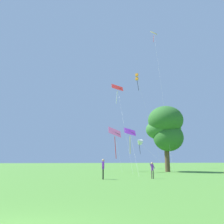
{
  "coord_description": "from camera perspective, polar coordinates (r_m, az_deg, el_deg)",
  "views": [
    {
      "loc": [
        1.22,
        -5.2,
        1.6
      ],
      "look_at": [
        12.52,
        35.02,
        10.78
      ],
      "focal_mm": 35.98,
      "sensor_mm": 36.0,
      "label": 1
    }
  ],
  "objects": [
    {
      "name": "kite_yellow_diamond",
      "position": [
        46.13,
        10.77,
        17.65
      ],
      "size": [
        2.39,
        7.65,
        26.69
      ],
      "color": "yellow",
      "rests_on": "ground_plane"
    },
    {
      "name": "kite_white_distant",
      "position": [
        50.96,
        6.88,
        -7.36
      ],
      "size": [
        4.81,
        6.91,
        6.89
      ],
      "color": "white",
      "rests_on": "ground_plane"
    },
    {
      "name": "tree_right_cluster",
      "position": [
        36.79,
        13.44,
        -4.03
      ],
      "size": [
        5.66,
        6.61,
        10.21
      ],
      "color": "brown",
      "rests_on": "ground_plane"
    },
    {
      "name": "kite_purple_streamer",
      "position": [
        34.79,
        4.6,
        -6.05
      ],
      "size": [
        3.56,
        9.91,
        6.77
      ],
      "color": "purple",
      "rests_on": "ground_plane"
    },
    {
      "name": "person_in_red_shirt",
      "position": [
        21.15,
        -2.27,
        -13.78
      ],
      "size": [
        0.25,
        0.59,
        1.81
      ],
      "color": "black",
      "rests_on": "ground_plane"
    },
    {
      "name": "kite_orange_box",
      "position": [
        57.58,
        6.37,
        8.67
      ],
      "size": [
        4.24,
        4.77,
        23.33
      ],
      "color": "orange",
      "rests_on": "ground_plane"
    },
    {
      "name": "kite_pink_low",
      "position": [
        37.85,
        0.76,
        -6.55
      ],
      "size": [
        2.51,
        4.78,
        7.41
      ],
      "color": "pink",
      "rests_on": "ground_plane"
    },
    {
      "name": "kite_red_high",
      "position": [
        41.91,
        1.36,
        5.38
      ],
      "size": [
        2.46,
        11.0,
        15.95
      ],
      "color": "red",
      "rests_on": "ground_plane"
    },
    {
      "name": "person_far_back",
      "position": [
        22.11,
        10.2,
        -13.99
      ],
      "size": [
        0.49,
        0.21,
        1.52
      ],
      "color": "#665B4C",
      "rests_on": "ground_plane"
    }
  ]
}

